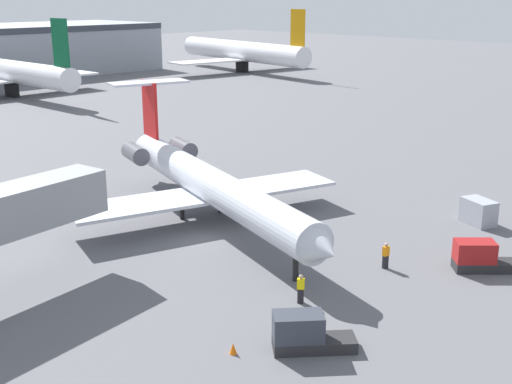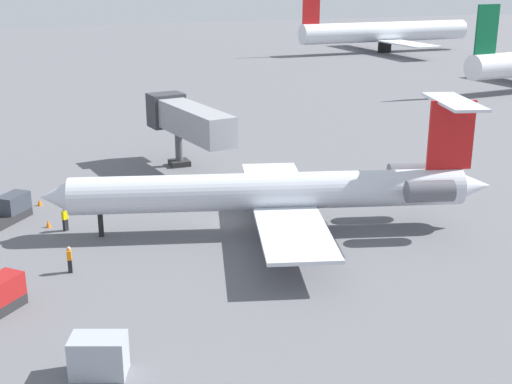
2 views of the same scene
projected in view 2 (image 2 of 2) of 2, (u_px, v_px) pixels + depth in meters
The scene contains 10 objects.
ground_plane at pixel (225, 227), 49.17m from camera, with size 400.00×400.00×0.10m, color #5B5B60.
regional_jet at pixel (283, 190), 47.42m from camera, with size 20.97×30.77×9.13m.
jet_bridge at pixel (185, 119), 61.75m from camera, with size 13.47×4.68×6.46m.
ground_crew_marshaller at pixel (65, 219), 48.08m from camera, with size 0.43×0.48×1.69m.
ground_crew_loader at pixel (70, 259), 41.36m from camera, with size 0.44×0.33×1.69m.
baggage_tug_lead at pixel (11, 209), 50.10m from camera, with size 3.93×3.69×1.90m.
cargo_container_uld at pixel (99, 356), 30.81m from camera, with size 2.37×2.90×1.89m.
traffic_cone_near at pixel (48, 224), 48.87m from camera, with size 0.36×0.36×0.55m.
traffic_cone_mid at pixel (39, 202), 53.42m from camera, with size 0.36×0.36×0.55m.
parked_airliner_west_end at pixel (385, 32), 153.94m from camera, with size 34.97×41.59×13.79m.
Camera 2 is at (43.43, -15.33, 17.49)m, focal length 47.79 mm.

